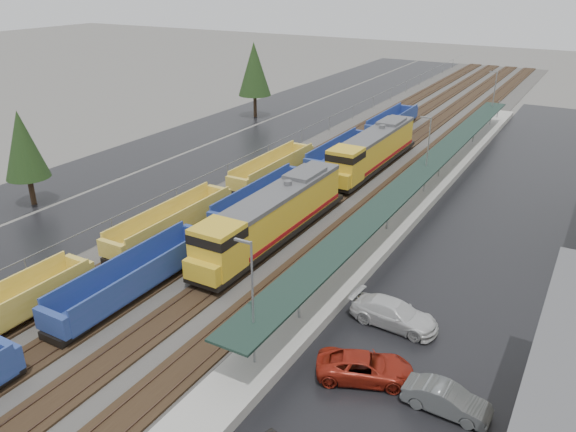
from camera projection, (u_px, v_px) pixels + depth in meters
name	position (u px, v px, depth m)	size (l,w,h in m)	color
ballast_strip	(371.00, 156.00, 66.96)	(20.00, 160.00, 0.08)	#302D2B
trackbed	(371.00, 155.00, 66.92)	(14.60, 160.00, 0.22)	black
west_parking_lot	(265.00, 139.00, 73.85)	(10.00, 160.00, 0.02)	black
west_road	(204.00, 130.00, 78.44)	(9.00, 160.00, 0.02)	black
east_commuter_lot	(526.00, 217.00, 50.32)	(16.00, 100.00, 0.02)	black
station_platform	(424.00, 191.00, 54.40)	(3.00, 80.00, 8.00)	#9E9B93
chainlink_fence	(296.00, 136.00, 69.45)	(0.08, 160.04, 2.02)	gray
tree_west_near	(23.00, 145.00, 50.91)	(3.96, 3.96, 9.00)	#332316
tree_west_far	(254.00, 69.00, 82.62)	(4.84, 4.84, 11.00)	#332316
locomotive_lead	(271.00, 217.00, 44.41)	(3.00, 19.76, 4.47)	black
locomotive_trail	(372.00, 150.00, 61.09)	(3.00, 19.76, 4.47)	black
well_string_blue	(210.00, 233.00, 44.53)	(2.64, 96.71, 2.34)	navy
parked_car_east_b	(365.00, 367.00, 30.10)	(5.22, 2.41, 1.45)	maroon
parked_car_east_c	(394.00, 314.00, 34.66)	(5.54, 2.25, 1.61)	silver
parked_car_east_e	(447.00, 400.00, 27.83)	(4.34, 1.51, 1.43)	#575B5C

